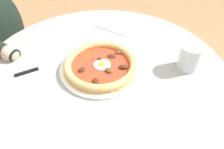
{
  "coord_description": "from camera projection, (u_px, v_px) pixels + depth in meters",
  "views": [
    {
      "loc": [
        -0.1,
        0.59,
        1.28
      ],
      "look_at": [
        -0.04,
        0.02,
        0.74
      ],
      "focal_mm": 34.02,
      "sensor_mm": 36.0,
      "label": 1
    }
  ],
  "objects": [
    {
      "name": "dining_table",
      "position": [
        104.0,
        103.0,
        0.95
      ],
      "size": [
        0.96,
        0.96,
        0.74
      ],
      "color": "#999993",
      "rests_on": "ground"
    },
    {
      "name": "fork_utensil",
      "position": [
        110.0,
        30.0,
        1.0
      ],
      "size": [
        0.17,
        0.09,
        0.0
      ],
      "color": "#BCBCC1",
      "rests_on": "dining_table"
    },
    {
      "name": "water_glass",
      "position": [
        189.0,
        59.0,
        0.79
      ],
      "size": [
        0.08,
        0.08,
        0.1
      ],
      "color": "silver",
      "rests_on": "dining_table"
    },
    {
      "name": "pizza_on_plate",
      "position": [
        101.0,
        66.0,
        0.79
      ],
      "size": [
        0.31,
        0.31,
        0.04
      ],
      "color": "white",
      "rests_on": "dining_table"
    },
    {
      "name": "diner_person",
      "position": [
        6.0,
        62.0,
        1.21
      ],
      "size": [
        0.47,
        0.49,
        1.12
      ],
      "color": "#282833",
      "rests_on": "ground"
    },
    {
      "name": "steak_knife",
      "position": [
        19.0,
        74.0,
        0.78
      ],
      "size": [
        0.17,
        0.12,
        0.01
      ],
      "color": "silver",
      "rests_on": "dining_table"
    }
  ]
}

